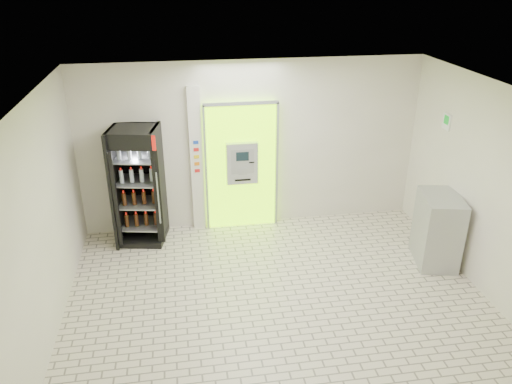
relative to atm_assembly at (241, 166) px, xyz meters
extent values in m
plane|color=beige|center=(0.20, -2.41, -1.17)|extent=(6.00, 6.00, 0.00)
plane|color=silver|center=(0.20, 0.09, 0.33)|extent=(6.00, 0.00, 6.00)
plane|color=silver|center=(0.20, -4.91, 0.33)|extent=(6.00, 0.00, 6.00)
plane|color=silver|center=(-2.80, -2.41, 0.33)|extent=(0.00, 5.00, 5.00)
plane|color=silver|center=(3.20, -2.41, 0.33)|extent=(0.00, 5.00, 5.00)
plane|color=white|center=(0.20, -2.41, 1.83)|extent=(6.00, 6.00, 0.00)
cube|color=#8EF500|center=(0.00, 0.02, -0.02)|extent=(1.20, 0.12, 2.30)
cube|color=gray|center=(0.00, -0.05, 1.13)|extent=(1.28, 0.04, 0.06)
cube|color=gray|center=(-0.63, -0.05, -0.02)|extent=(0.04, 0.04, 2.30)
cube|color=gray|center=(0.63, -0.05, -0.02)|extent=(0.04, 0.04, 2.30)
cube|color=black|center=(0.10, -0.04, -0.67)|extent=(0.62, 0.01, 0.67)
cube|color=black|center=(-0.34, -0.04, 0.81)|extent=(0.22, 0.01, 0.18)
cube|color=#A4A7AC|center=(0.00, -0.09, 0.08)|extent=(0.55, 0.12, 0.75)
cube|color=black|center=(0.00, -0.16, 0.23)|extent=(0.22, 0.01, 0.16)
cube|color=gray|center=(0.00, -0.16, -0.05)|extent=(0.16, 0.01, 0.12)
cube|color=black|center=(0.16, -0.16, 0.11)|extent=(0.09, 0.01, 0.02)
cube|color=black|center=(0.00, -0.16, -0.21)|extent=(0.28, 0.01, 0.03)
cube|color=silver|center=(-0.78, 0.04, 0.13)|extent=(0.22, 0.10, 2.60)
cube|color=#193FB2|center=(-0.78, -0.02, 0.48)|extent=(0.09, 0.01, 0.06)
cube|color=red|center=(-0.78, -0.02, 0.35)|extent=(0.09, 0.01, 0.06)
cube|color=yellow|center=(-0.78, -0.02, 0.22)|extent=(0.09, 0.01, 0.06)
cube|color=orange|center=(-0.78, -0.02, 0.09)|extent=(0.09, 0.01, 0.06)
cube|color=red|center=(-0.78, -0.02, -0.04)|extent=(0.09, 0.01, 0.06)
cube|color=black|center=(-1.79, -0.27, -0.16)|extent=(0.88, 0.82, 2.03)
cube|color=black|center=(-1.79, 0.05, -0.16)|extent=(0.76, 0.19, 2.03)
cube|color=#BC120A|center=(-1.79, -0.61, 0.73)|extent=(0.73, 0.15, 0.24)
cube|color=white|center=(-1.79, -0.62, 0.73)|extent=(0.42, 0.08, 0.07)
cube|color=black|center=(-1.79, -0.27, -1.12)|extent=(0.88, 0.82, 0.10)
cylinder|color=gray|center=(-1.46, -0.63, -0.24)|extent=(0.03, 0.03, 0.91)
cube|color=gray|center=(-1.79, -0.27, -0.87)|extent=(0.74, 0.70, 0.02)
cube|color=gray|center=(-1.79, -0.27, -0.46)|extent=(0.74, 0.70, 0.02)
cube|color=gray|center=(-1.79, -0.27, -0.05)|extent=(0.74, 0.70, 0.02)
cube|color=gray|center=(-1.79, -0.27, 0.35)|extent=(0.74, 0.70, 0.02)
cube|color=#A4A7AC|center=(2.90, -1.74, -0.59)|extent=(0.75, 0.97, 1.16)
cube|color=gray|center=(2.61, -1.74, -0.54)|extent=(0.18, 0.83, 0.01)
cube|color=white|center=(3.19, -1.01, 0.95)|extent=(0.02, 0.22, 0.26)
cube|color=#0D9520|center=(3.18, -1.01, 0.98)|extent=(0.00, 0.14, 0.14)
camera|label=1|loc=(-1.05, -8.13, 3.25)|focal=35.00mm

